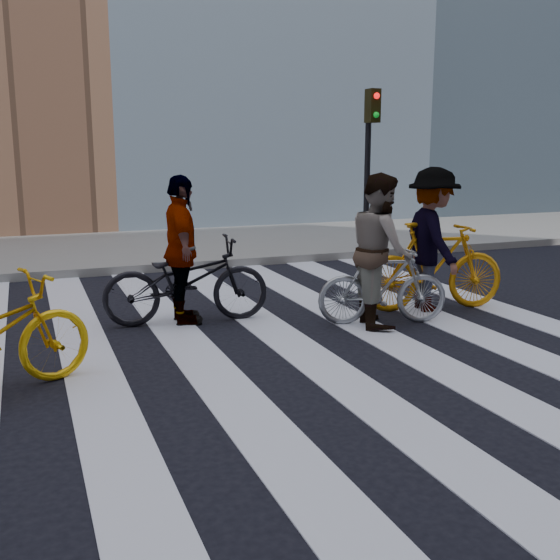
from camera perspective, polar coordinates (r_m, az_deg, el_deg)
ground at (r=7.18m, az=-2.78°, el=-6.27°), size 100.00×100.00×0.00m
sidewalk_far at (r=14.31m, az=-12.47°, el=2.68°), size 100.00×5.00×0.15m
zebra_crosswalk at (r=7.18m, az=-2.79°, el=-6.22°), size 8.25×10.00×0.01m
traffic_signal at (r=13.52m, az=7.83°, el=11.73°), size 0.22×0.42×3.33m
bike_silver_mid at (r=8.28m, az=8.94°, el=-0.50°), size 1.70×0.88×0.98m
bike_yellow_right at (r=9.12m, az=13.26°, el=1.16°), size 2.08×0.91×1.21m
bike_dark_rear at (r=8.30m, az=-8.16°, el=-0.06°), size 2.14×0.92×1.09m
rider_mid at (r=8.17m, az=8.74°, el=2.60°), size 0.94×1.08×1.89m
rider_right at (r=9.03m, az=13.10°, el=3.41°), size 0.93×1.36×1.94m
rider_rear at (r=8.22m, az=-8.57°, el=2.56°), size 0.56×1.13×1.87m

